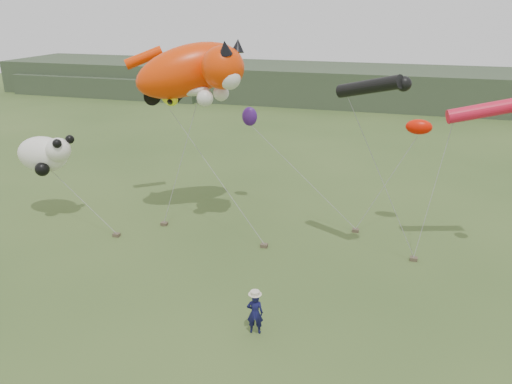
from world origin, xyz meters
TOP-DOWN VIEW (x-y plane):
  - ground at (0.00, 0.00)m, footprint 120.00×120.00m
  - headland at (-3.11, 44.69)m, footprint 90.00×13.00m
  - festival_attendant at (1.86, -1.47)m, footprint 0.65×0.49m
  - sandbag_anchors at (-0.07, 5.78)m, footprint 14.75×4.22m
  - cat_kite at (-3.95, 7.71)m, footprint 7.30×5.38m
  - fish_kite at (-5.95, 7.84)m, footprint 2.75×1.81m
  - tube_kites at (7.73, 6.47)m, footprint 8.20×3.76m
  - panda_kite at (-11.85, 5.52)m, footprint 3.35×2.17m
  - misc_kites at (3.17, 9.56)m, footprint 9.92×1.57m

SIDE VIEW (x-z plane):
  - ground at x=0.00m, z-range 0.00..0.00m
  - sandbag_anchors at x=-0.07m, z-range 0.00..0.17m
  - festival_attendant at x=1.86m, z-range 0.00..1.61m
  - headland at x=-3.11m, z-range -0.08..3.92m
  - panda_kite at x=-11.85m, z-range 2.51..4.59m
  - misc_kites at x=3.17m, z-range 4.80..5.90m
  - fish_kite at x=-5.95m, z-range 5.86..7.18m
  - tube_kites at x=7.73m, z-range 6.09..8.44m
  - cat_kite at x=-3.95m, z-range 6.03..9.77m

